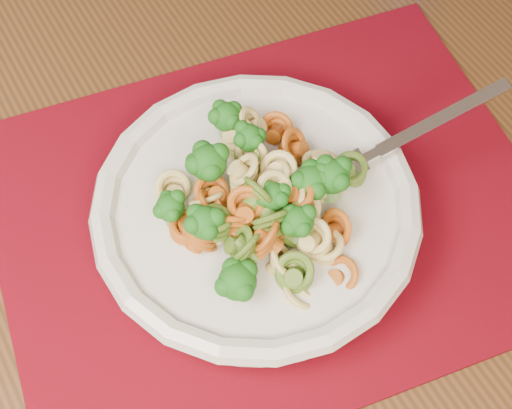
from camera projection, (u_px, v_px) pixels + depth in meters
name	position (u px, v px, depth m)	size (l,w,h in m)	color
dining_table	(269.00, 146.00, 0.74)	(1.56, 1.09, 0.73)	#532E17
placemat	(271.00, 213.00, 0.59)	(0.44, 0.34, 0.00)	#620412
pasta_bowl	(256.00, 211.00, 0.55)	(0.26, 0.26, 0.05)	beige
pasta_broccoli_heap	(256.00, 200.00, 0.54)	(0.22, 0.22, 0.06)	#D5C369
fork	(350.00, 167.00, 0.56)	(0.19, 0.02, 0.01)	silver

